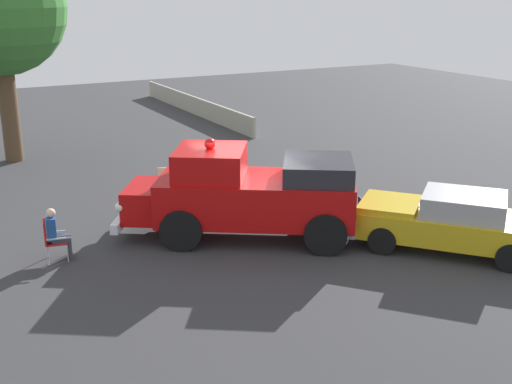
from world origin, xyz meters
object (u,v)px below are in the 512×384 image
object	(u,v)px
classic_hot_rod	(448,221)
spectator_seated	(56,232)
lawn_chair_near_truck	(51,237)
lawn_chair_by_car	(356,214)
vintage_fire_truck	(247,193)
lawn_chair_spare	(167,182)

from	to	relation	value
classic_hot_rod	spectator_seated	distance (m)	9.36
lawn_chair_near_truck	spectator_seated	bearing A→B (deg)	-101.64
classic_hot_rod	lawn_chair_by_car	xyz separation A→B (m)	(1.79, 1.41, -0.16)
lawn_chair_by_car	spectator_seated	size ratio (longest dim) A/B	0.79
lawn_chair_near_truck	lawn_chair_by_car	bearing A→B (deg)	-106.39
vintage_fire_truck	lawn_chair_near_truck	world-z (taller)	vintage_fire_truck
classic_hot_rod	spectator_seated	size ratio (longest dim) A/B	3.50
vintage_fire_truck	classic_hot_rod	size ratio (longest dim) A/B	1.37
lawn_chair_near_truck	lawn_chair_spare	xyz separation A→B (m)	(2.94, -4.00, 0.00)
vintage_fire_truck	lawn_chair_near_truck	distance (m)	4.85
vintage_fire_truck	classic_hot_rod	distance (m)	4.99
lawn_chair_by_car	vintage_fire_truck	bearing A→B (deg)	62.75
lawn_chair_by_car	classic_hot_rod	bearing A→B (deg)	-141.76
vintage_fire_truck	spectator_seated	distance (m)	4.71
lawn_chair_spare	vintage_fire_truck	bearing A→B (deg)	-169.00
vintage_fire_truck	spectator_seated	xyz separation A→B (m)	(0.82, 4.61, -0.50)
lawn_chair_by_car	lawn_chair_spare	xyz separation A→B (m)	(5.07, 3.23, 0.00)
lawn_chair_by_car	spectator_seated	xyz separation A→B (m)	(2.10, 7.11, 0.11)
classic_hot_rod	lawn_chair_spare	bearing A→B (deg)	34.09
vintage_fire_truck	lawn_chair_spare	distance (m)	3.90
classic_hot_rod	lawn_chair_spare	size ratio (longest dim) A/B	4.43
lawn_chair_near_truck	lawn_chair_spare	world-z (taller)	same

